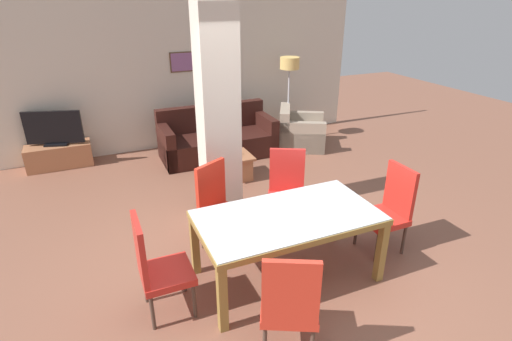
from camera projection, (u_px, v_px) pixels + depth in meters
name	position (u px, v px, depth m)	size (l,w,h in m)	color
ground_plane	(286.00, 275.00, 4.29)	(18.00, 18.00, 0.00)	brown
back_wall	(179.00, 76.00, 7.43)	(7.20, 0.09, 2.70)	beige
divider_pillar	(218.00, 120.00, 4.87)	(0.46, 0.38, 2.70)	beige
dining_table	(288.00, 227.00, 4.04)	(1.82, 0.98, 0.75)	olive
dining_chair_head_left	(156.00, 265.00, 3.58)	(0.46, 0.46, 1.03)	red
dining_chair_far_left	(219.00, 204.00, 4.60)	(0.62, 0.62, 1.03)	red
dining_chair_near_left	(290.00, 302.00, 3.15)	(0.62, 0.62, 1.03)	red
dining_chair_far_right	(287.00, 189.00, 4.97)	(0.62, 0.62, 1.03)	red
dining_chair_head_right	(390.00, 207.00, 4.54)	(0.46, 0.46, 1.03)	red
sofa	(217.00, 140.00, 7.30)	(2.04, 0.90, 0.89)	#351712
armchair	(300.00, 133.00, 7.73)	(1.15, 1.14, 0.77)	tan
coffee_table	(234.00, 166.00, 6.44)	(0.55, 0.55, 0.40)	#A86944
bottle	(228.00, 150.00, 6.29)	(0.07, 0.07, 0.26)	#4C2D14
tv_stand	(59.00, 156.00, 6.85)	(1.04, 0.40, 0.40)	#AE6B46
tv_screen	(54.00, 129.00, 6.65)	(0.90, 0.31, 0.59)	black
floor_lamp	(289.00, 71.00, 7.60)	(0.37, 0.37, 1.65)	#B7B7BC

